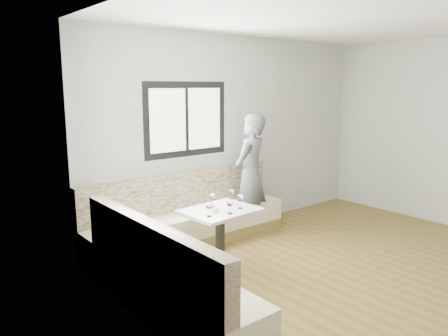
{
  "coord_description": "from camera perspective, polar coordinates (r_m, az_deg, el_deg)",
  "views": [
    {
      "loc": [
        -4.17,
        -2.37,
        2.09
      ],
      "look_at": [
        -1.02,
        1.54,
        1.14
      ],
      "focal_mm": 35.0,
      "sensor_mm": 36.0,
      "label": 1
    }
  ],
  "objects": [
    {
      "name": "room",
      "position": [
        4.82,
        20.04,
        1.92
      ],
      "size": [
        5.01,
        5.01,
        2.81
      ],
      "color": "brown",
      "rests_on": "ground"
    },
    {
      "name": "olive_ramekin",
      "position": [
        4.97,
        -1.17,
        -5.47
      ],
      "size": [
        0.09,
        0.09,
        0.04
      ],
      "color": "white",
      "rests_on": "table"
    },
    {
      "name": "table",
      "position": [
        5.1,
        -0.52,
        -7.29
      ],
      "size": [
        0.88,
        0.71,
        0.69
      ],
      "rotation": [
        0.0,
        0.0,
        0.07
      ],
      "color": "black",
      "rests_on": "ground"
    },
    {
      "name": "person",
      "position": [
        6.2,
        3.46,
        -0.81
      ],
      "size": [
        0.73,
        0.61,
        1.71
      ],
      "primitive_type": "imported",
      "rotation": [
        0.0,
        0.0,
        3.52
      ],
      "color": "#515559",
      "rests_on": "ground"
    },
    {
      "name": "wine_glass_e",
      "position": [
        5.31,
        0.99,
        -3.29
      ],
      "size": [
        0.08,
        0.08,
        0.17
      ],
      "color": "white",
      "rests_on": "table"
    },
    {
      "name": "wine_glass_c",
      "position": [
        5.07,
        2.14,
        -3.97
      ],
      "size": [
        0.08,
        0.08,
        0.17
      ],
      "color": "white",
      "rests_on": "table"
    },
    {
      "name": "banquette",
      "position": [
        5.08,
        -5.71,
        -9.66
      ],
      "size": [
        2.9,
        2.8,
        0.95
      ],
      "color": "olive",
      "rests_on": "ground"
    },
    {
      "name": "wine_glass_b",
      "position": [
        4.86,
        0.79,
        -4.6
      ],
      "size": [
        0.08,
        0.08,
        0.17
      ],
      "color": "white",
      "rests_on": "table"
    },
    {
      "name": "wine_glass_d",
      "position": [
        5.12,
        -1.5,
        -3.81
      ],
      "size": [
        0.08,
        0.08,
        0.17
      ],
      "color": "white",
      "rests_on": "table"
    },
    {
      "name": "wine_glass_a",
      "position": [
        4.76,
        -1.99,
        -4.94
      ],
      "size": [
        0.08,
        0.08,
        0.17
      ],
      "color": "white",
      "rests_on": "table"
    }
  ]
}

